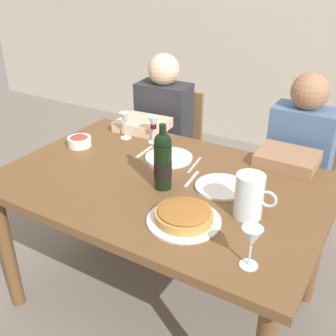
# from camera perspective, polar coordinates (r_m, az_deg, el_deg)

# --- Properties ---
(ground_plane) EXTENTS (8.00, 8.00, 0.00)m
(ground_plane) POSITION_cam_1_polar(r_m,az_deg,el_deg) (2.34, -0.73, -18.14)
(ground_plane) COLOR slate
(dining_table) EXTENTS (1.50, 1.00, 0.76)m
(dining_table) POSITION_cam_1_polar(r_m,az_deg,el_deg) (1.92, -0.85, -4.06)
(dining_table) COLOR brown
(dining_table) RESTS_ON ground
(wine_bottle) EXTENTS (0.08, 0.08, 0.30)m
(wine_bottle) POSITION_cam_1_polar(r_m,az_deg,el_deg) (1.75, -0.74, 1.01)
(wine_bottle) COLOR black
(wine_bottle) RESTS_ON dining_table
(water_pitcher) EXTENTS (0.17, 0.11, 0.18)m
(water_pitcher) POSITION_cam_1_polar(r_m,az_deg,el_deg) (1.61, 11.41, -4.23)
(water_pitcher) COLOR silver
(water_pitcher) RESTS_ON dining_table
(baked_tart) EXTENTS (0.29, 0.29, 0.06)m
(baked_tart) POSITION_cam_1_polar(r_m,az_deg,el_deg) (1.57, 2.28, -6.76)
(baked_tart) COLOR silver
(baked_tart) RESTS_ON dining_table
(salad_bowl) EXTENTS (0.13, 0.13, 0.06)m
(salad_bowl) POSITION_cam_1_polar(r_m,az_deg,el_deg) (2.26, -12.44, 3.79)
(salad_bowl) COLOR white
(salad_bowl) RESTS_ON dining_table
(wine_glass_left_diner) EXTENTS (0.06, 0.06, 0.15)m
(wine_glass_left_diner) POSITION_cam_1_polar(r_m,az_deg,el_deg) (2.22, -2.08, 6.22)
(wine_glass_left_diner) COLOR silver
(wine_glass_left_diner) RESTS_ON dining_table
(wine_glass_right_diner) EXTENTS (0.06, 0.06, 0.15)m
(wine_glass_right_diner) POSITION_cam_1_polar(r_m,az_deg,el_deg) (2.29, -6.09, 6.76)
(wine_glass_right_diner) COLOR silver
(wine_glass_right_diner) RESTS_ON dining_table
(wine_glass_centre) EXTENTS (0.07, 0.07, 0.15)m
(wine_glass_centre) POSITION_cam_1_polar(r_m,az_deg,el_deg) (1.34, 11.74, -9.81)
(wine_glass_centre) COLOR silver
(wine_glass_centre) RESTS_ON dining_table
(dinner_plate_left_setting) EXTENTS (0.24, 0.24, 0.01)m
(dinner_plate_left_setting) POSITION_cam_1_polar(r_m,az_deg,el_deg) (2.07, 0.11, 1.51)
(dinner_plate_left_setting) COLOR silver
(dinner_plate_left_setting) RESTS_ON dining_table
(dinner_plate_right_setting) EXTENTS (0.24, 0.24, 0.01)m
(dinner_plate_right_setting) POSITION_cam_1_polar(r_m,az_deg,el_deg) (1.82, 7.56, -2.64)
(dinner_plate_right_setting) COLOR white
(dinner_plate_right_setting) RESTS_ON dining_table
(fork_left_setting) EXTENTS (0.02, 0.16, 0.00)m
(fork_left_setting) POSITION_cam_1_polar(r_m,az_deg,el_deg) (2.15, -3.33, 2.33)
(fork_left_setting) COLOR silver
(fork_left_setting) RESTS_ON dining_table
(knife_left_setting) EXTENTS (0.03, 0.18, 0.00)m
(knife_left_setting) POSITION_cam_1_polar(r_m,az_deg,el_deg) (2.01, 3.78, 0.45)
(knife_left_setting) COLOR silver
(knife_left_setting) RESTS_ON dining_table
(knife_right_setting) EXTENTS (0.01, 0.18, 0.00)m
(knife_right_setting) POSITION_cam_1_polar(r_m,az_deg,el_deg) (1.78, 11.96, -3.95)
(knife_right_setting) COLOR silver
(knife_right_setting) RESTS_ON dining_table
(spoon_right_setting) EXTENTS (0.03, 0.16, 0.00)m
(spoon_right_setting) POSITION_cam_1_polar(r_m,az_deg,el_deg) (1.88, 3.38, -1.57)
(spoon_right_setting) COLOR silver
(spoon_right_setting) RESTS_ON dining_table
(chair_left) EXTENTS (0.43, 0.43, 0.87)m
(chair_left) POSITION_cam_1_polar(r_m,az_deg,el_deg) (2.87, 0.60, 3.30)
(chair_left) COLOR olive
(chair_left) RESTS_ON ground
(diner_left) EXTENTS (0.36, 0.52, 1.16)m
(diner_left) POSITION_cam_1_polar(r_m,az_deg,el_deg) (2.63, -1.70, 3.80)
(diner_left) COLOR #2D2D33
(diner_left) RESTS_ON ground
(chair_right) EXTENTS (0.40, 0.40, 0.87)m
(chair_right) POSITION_cam_1_polar(r_m,az_deg,el_deg) (2.57, 18.16, -1.19)
(chair_right) COLOR olive
(chair_right) RESTS_ON ground
(diner_right) EXTENTS (0.34, 0.50, 1.16)m
(diner_right) POSITION_cam_1_polar(r_m,az_deg,el_deg) (2.31, 17.13, -1.02)
(diner_right) COLOR #4C6B93
(diner_right) RESTS_ON ground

